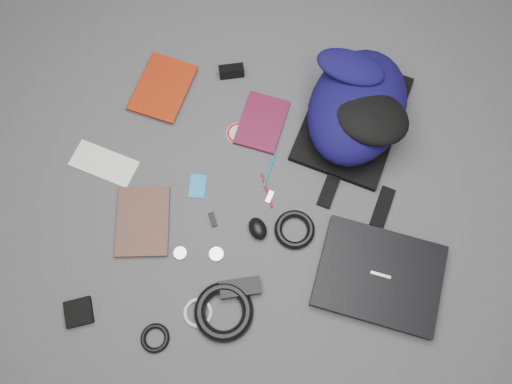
{
  "coord_description": "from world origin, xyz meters",
  "views": [
    {
      "loc": [
        0.01,
        -0.55,
        1.65
      ],
      "look_at": [
        0.0,
        0.0,
        0.02
      ],
      "focal_mm": 35.0,
      "sensor_mm": 36.0,
      "label": 1
    }
  ],
  "objects_px": {
    "comic_book": "(117,222)",
    "power_brick": "(240,288)",
    "backpack": "(357,106)",
    "textbook_red": "(139,81)",
    "dvd_case": "(262,122)",
    "mouse": "(258,229)",
    "laptop": "(379,276)",
    "compact_camera": "(231,71)",
    "pouch": "(79,312)"
  },
  "relations": [
    {
      "from": "laptop",
      "to": "power_brick",
      "type": "bearing_deg",
      "value": -159.12
    },
    {
      "from": "comic_book",
      "to": "backpack",
      "type": "bearing_deg",
      "value": 23.78
    },
    {
      "from": "mouse",
      "to": "pouch",
      "type": "xyz_separation_m",
      "value": [
        -0.57,
        -0.28,
        -0.01
      ]
    },
    {
      "from": "backpack",
      "to": "compact_camera",
      "type": "distance_m",
      "value": 0.49
    },
    {
      "from": "power_brick",
      "to": "pouch",
      "type": "xyz_separation_m",
      "value": [
        -0.52,
        -0.09,
        -0.01
      ]
    },
    {
      "from": "dvd_case",
      "to": "compact_camera",
      "type": "xyz_separation_m",
      "value": [
        -0.12,
        0.2,
        0.02
      ]
    },
    {
      "from": "laptop",
      "to": "compact_camera",
      "type": "relative_size",
      "value": 4.26
    },
    {
      "from": "comic_book",
      "to": "power_brick",
      "type": "relative_size",
      "value": 1.84
    },
    {
      "from": "power_brick",
      "to": "comic_book",
      "type": "bearing_deg",
      "value": 143.83
    },
    {
      "from": "power_brick",
      "to": "mouse",
      "type": "bearing_deg",
      "value": 65.4
    },
    {
      "from": "backpack",
      "to": "power_brick",
      "type": "distance_m",
      "value": 0.74
    },
    {
      "from": "compact_camera",
      "to": "backpack",
      "type": "bearing_deg",
      "value": -31.04
    },
    {
      "from": "laptop",
      "to": "mouse",
      "type": "bearing_deg",
      "value": 174.35
    },
    {
      "from": "compact_camera",
      "to": "power_brick",
      "type": "relative_size",
      "value": 0.69
    },
    {
      "from": "compact_camera",
      "to": "power_brick",
      "type": "distance_m",
      "value": 0.8
    },
    {
      "from": "textbook_red",
      "to": "compact_camera",
      "type": "bearing_deg",
      "value": 24.66
    },
    {
      "from": "comic_book",
      "to": "dvd_case",
      "type": "height_order",
      "value": "comic_book"
    },
    {
      "from": "laptop",
      "to": "dvd_case",
      "type": "distance_m",
      "value": 0.68
    },
    {
      "from": "dvd_case",
      "to": "backpack",
      "type": "bearing_deg",
      "value": 19.12
    },
    {
      "from": "mouse",
      "to": "comic_book",
      "type": "bearing_deg",
      "value": 152.78
    },
    {
      "from": "compact_camera",
      "to": "mouse",
      "type": "relative_size",
      "value": 1.15
    },
    {
      "from": "backpack",
      "to": "pouch",
      "type": "distance_m",
      "value": 1.16
    },
    {
      "from": "textbook_red",
      "to": "mouse",
      "type": "bearing_deg",
      "value": -32.96
    },
    {
      "from": "textbook_red",
      "to": "power_brick",
      "type": "relative_size",
      "value": 1.89
    },
    {
      "from": "laptop",
      "to": "dvd_case",
      "type": "relative_size",
      "value": 1.82
    },
    {
      "from": "backpack",
      "to": "mouse",
      "type": "height_order",
      "value": "backpack"
    },
    {
      "from": "comic_book",
      "to": "dvd_case",
      "type": "distance_m",
      "value": 0.62
    },
    {
      "from": "textbook_red",
      "to": "compact_camera",
      "type": "height_order",
      "value": "compact_camera"
    },
    {
      "from": "compact_camera",
      "to": "power_brick",
      "type": "bearing_deg",
      "value": -94.92
    },
    {
      "from": "comic_book",
      "to": "pouch",
      "type": "distance_m",
      "value": 0.32
    },
    {
      "from": "pouch",
      "to": "textbook_red",
      "type": "bearing_deg",
      "value": 81.96
    },
    {
      "from": "compact_camera",
      "to": "mouse",
      "type": "bearing_deg",
      "value": -88.66
    },
    {
      "from": "mouse",
      "to": "textbook_red",
      "type": "bearing_deg",
      "value": 103.64
    },
    {
      "from": "pouch",
      "to": "backpack",
      "type": "bearing_deg",
      "value": 37.63
    },
    {
      "from": "mouse",
      "to": "power_brick",
      "type": "height_order",
      "value": "mouse"
    },
    {
      "from": "mouse",
      "to": "power_brick",
      "type": "distance_m",
      "value": 0.2
    },
    {
      "from": "textbook_red",
      "to": "comic_book",
      "type": "bearing_deg",
      "value": -74.64
    },
    {
      "from": "textbook_red",
      "to": "pouch",
      "type": "relative_size",
      "value": 2.97
    },
    {
      "from": "comic_book",
      "to": "compact_camera",
      "type": "xyz_separation_m",
      "value": [
        0.38,
        0.58,
        0.02
      ]
    },
    {
      "from": "power_brick",
      "to": "pouch",
      "type": "bearing_deg",
      "value": -179.91
    },
    {
      "from": "backpack",
      "to": "textbook_red",
      "type": "distance_m",
      "value": 0.81
    },
    {
      "from": "power_brick",
      "to": "pouch",
      "type": "distance_m",
      "value": 0.52
    },
    {
      "from": "laptop",
      "to": "comic_book",
      "type": "relative_size",
      "value": 1.61
    },
    {
      "from": "laptop",
      "to": "pouch",
      "type": "bearing_deg",
      "value": -157.13
    },
    {
      "from": "dvd_case",
      "to": "compact_camera",
      "type": "relative_size",
      "value": 2.34
    },
    {
      "from": "mouse",
      "to": "compact_camera",
      "type": "bearing_deg",
      "value": 75.11
    },
    {
      "from": "dvd_case",
      "to": "pouch",
      "type": "distance_m",
      "value": 0.9
    },
    {
      "from": "laptop",
      "to": "power_brick",
      "type": "distance_m",
      "value": 0.46
    },
    {
      "from": "textbook_red",
      "to": "laptop",
      "type": "bearing_deg",
      "value": -21.7
    },
    {
      "from": "textbook_red",
      "to": "dvd_case",
      "type": "height_order",
      "value": "textbook_red"
    }
  ]
}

